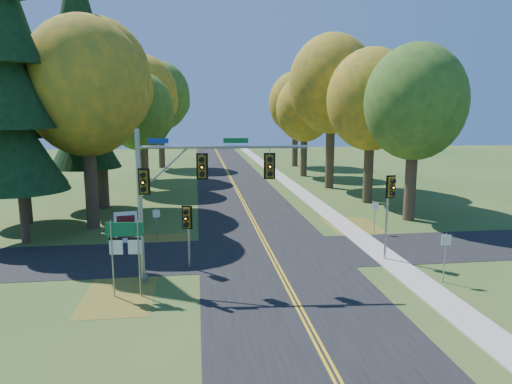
{
  "coord_description": "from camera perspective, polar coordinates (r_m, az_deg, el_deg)",
  "views": [
    {
      "loc": [
        -4.0,
        -22.59,
        7.88
      ],
      "look_at": [
        -0.55,
        3.92,
        3.2
      ],
      "focal_mm": 32.0,
      "sensor_mm": 36.0,
      "label": 1
    }
  ],
  "objects": [
    {
      "name": "tree_w_c",
      "position": [
        47.38,
        -14.33,
        9.71
      ],
      "size": [
        6.8,
        6.8,
        11.91
      ],
      "color": "#38281C",
      "rests_on": "ground"
    },
    {
      "name": "reg_sign_e_north",
      "position": [
        30.87,
        14.66,
        -2.41
      ],
      "size": [
        0.41,
        0.08,
        2.13
      ],
      "rotation": [
        0.0,
        0.0,
        -0.1
      ],
      "color": "gray",
      "rests_on": "ground"
    },
    {
      "name": "tree_w_a",
      "position": [
        32.8,
        -20.43,
        12.13
      ],
      "size": [
        8.0,
        8.0,
        14.15
      ],
      "color": "#38281C",
      "rests_on": "ground"
    },
    {
      "name": "tree_e_d",
      "position": [
        57.02,
        6.14,
        10.24
      ],
      "size": [
        7.0,
        7.0,
        12.32
      ],
      "color": "#38281C",
      "rests_on": "ground"
    },
    {
      "name": "centerline_right",
      "position": [
        24.26,
        2.75,
        -8.97
      ],
      "size": [
        0.1,
        160.0,
        0.01
      ],
      "primitive_type": "cube",
      "color": "gold",
      "rests_on": "road_main"
    },
    {
      "name": "tree_w_b",
      "position": [
        39.71,
        -19.11,
        12.99
      ],
      "size": [
        8.6,
        8.6,
        15.38
      ],
      "color": "#38281C",
      "rests_on": "ground"
    },
    {
      "name": "pine_b",
      "position": [
        35.67,
        -27.46,
        9.28
      ],
      "size": [
        5.6,
        5.6,
        17.31
      ],
      "color": "#38281C",
      "rests_on": "ground"
    },
    {
      "name": "tree_e_c",
      "position": [
        48.39,
        9.52,
        13.09
      ],
      "size": [
        8.8,
        8.8,
        15.79
      ],
      "color": "#38281C",
      "rests_on": "ground"
    },
    {
      "name": "leaf_patch_w_near",
      "position": [
        27.84,
        -12.34,
        -6.73
      ],
      "size": [
        4.0,
        6.0,
        0.0
      ],
      "primitive_type": "cube",
      "color": "brown",
      "rests_on": "ground"
    },
    {
      "name": "info_kiosk",
      "position": [
        29.07,
        -15.94,
        -4.25
      ],
      "size": [
        1.39,
        0.45,
        1.91
      ],
      "rotation": [
        0.0,
        0.0,
        0.19
      ],
      "color": "white",
      "rests_on": "ground"
    },
    {
      "name": "ground",
      "position": [
        24.26,
        2.52,
        -9.04
      ],
      "size": [
        160.0,
        160.0,
        0.0
      ],
      "primitive_type": "plane",
      "color": "#294D1B",
      "rests_on": "ground"
    },
    {
      "name": "leaf_patch_e",
      "position": [
        31.56,
        12.9,
        -4.77
      ],
      "size": [
        3.5,
        8.0,
        0.0
      ],
      "primitive_type": "cube",
      "color": "brown",
      "rests_on": "ground"
    },
    {
      "name": "tree_w_e",
      "position": [
        66.89,
        -11.87,
        11.6
      ],
      "size": [
        8.4,
        8.4,
        14.97
      ],
      "color": "#38281C",
      "rests_on": "ground"
    },
    {
      "name": "tree_e_e",
      "position": [
        67.74,
        5.02,
        11.0
      ],
      "size": [
        7.8,
        7.8,
        13.74
      ],
      "color": "#38281C",
      "rests_on": "ground"
    },
    {
      "name": "traffic_mast",
      "position": [
        21.0,
        -9.21,
        0.82
      ],
      "size": [
        7.88,
        1.01,
        7.16
      ],
      "rotation": [
        0.0,
        0.0,
        -0.08
      ],
      "color": "gray",
      "rests_on": "ground"
    },
    {
      "name": "reg_sign_e_south",
      "position": [
        23.06,
        22.61,
        -6.59
      ],
      "size": [
        0.46,
        0.08,
        2.38
      ],
      "rotation": [
        0.0,
        0.0,
        -0.08
      ],
      "color": "gray",
      "rests_on": "ground"
    },
    {
      "name": "sidewalk_east",
      "position": [
        26.0,
        16.24,
        -8.06
      ],
      "size": [
        1.6,
        160.0,
        0.06
      ],
      "primitive_type": "cube",
      "color": "#9E998E",
      "rests_on": "ground"
    },
    {
      "name": "leaf_patch_w_far",
      "position": [
        21.4,
        -16.66,
        -12.1
      ],
      "size": [
        3.0,
        5.0,
        0.0
      ],
      "primitive_type": "cube",
      "color": "brown",
      "rests_on": "ground"
    },
    {
      "name": "pine_c",
      "position": [
        39.67,
        -20.99,
        11.91
      ],
      "size": [
        5.6,
        5.6,
        20.56
      ],
      "color": "#38281C",
      "rests_on": "ground"
    },
    {
      "name": "tree_e_a",
      "position": [
        35.02,
        19.32,
        10.45
      ],
      "size": [
        7.2,
        7.2,
        12.73
      ],
      "color": "#38281C",
      "rests_on": "ground"
    },
    {
      "name": "road_main",
      "position": [
        24.25,
        2.52,
        -9.02
      ],
      "size": [
        8.0,
        160.0,
        0.02
      ],
      "primitive_type": "cube",
      "color": "black",
      "rests_on": "ground"
    },
    {
      "name": "reg_sign_w",
      "position": [
        28.01,
        -12.32,
        -3.43
      ],
      "size": [
        0.42,
        0.09,
        2.22
      ],
      "rotation": [
        0.0,
        0.0,
        0.15
      ],
      "color": "gray",
      "rests_on": "ground"
    },
    {
      "name": "road_cross",
      "position": [
        26.13,
        1.76,
        -7.61
      ],
      "size": [
        60.0,
        6.0,
        0.02
      ],
      "primitive_type": "cube",
      "color": "black",
      "rests_on": "ground"
    },
    {
      "name": "pine_a",
      "position": [
        30.49,
        -28.14,
        11.23
      ],
      "size": [
        5.6,
        5.6,
        19.48
      ],
      "color": "#38281C",
      "rests_on": "ground"
    },
    {
      "name": "route_sign_cluster",
      "position": [
        20.34,
        -16.04,
        -6.16
      ],
      "size": [
        1.57,
        0.17,
        3.37
      ],
      "rotation": [
        0.0,
        0.0,
        -0.06
      ],
      "color": "gray",
      "rests_on": "ground"
    },
    {
      "name": "ped_signal_pole",
      "position": [
        23.04,
        -8.58,
        -3.76
      ],
      "size": [
        0.52,
        0.61,
        3.32
      ],
      "rotation": [
        0.0,
        0.0,
        -0.23
      ],
      "color": "#96989E",
      "rests_on": "ground"
    },
    {
      "name": "east_signal_pole",
      "position": [
        24.99,
        16.38,
        -0.52
      ],
      "size": [
        0.54,
        0.62,
        4.65
      ],
      "rotation": [
        0.0,
        0.0,
        0.12
      ],
      "color": "#989BA0",
      "rests_on": "ground"
    },
    {
      "name": "tree_w_d",
      "position": [
        56.14,
        -13.96,
        11.59
      ],
      "size": [
        8.2,
        8.2,
        14.56
      ],
      "color": "#38281C",
      "rests_on": "ground"
    },
    {
      "name": "tree_e_b",
      "position": [
        41.01,
        14.27,
        11.05
      ],
      "size": [
        7.6,
        7.6,
        13.33
      ],
      "color": "#38281C",
      "rests_on": "ground"
    },
    {
      "name": "centerline_left",
      "position": [
        24.23,
        2.28,
        -8.99
      ],
      "size": [
        0.1,
        160.0,
        0.01
      ],
      "primitive_type": "cube",
      "color": "gold",
      "rests_on": "road_main"
    }
  ]
}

